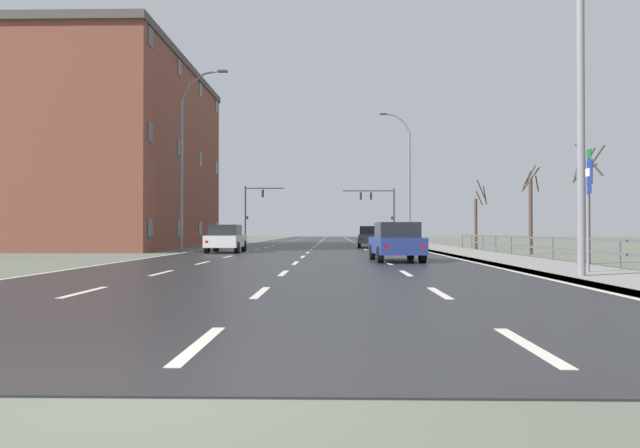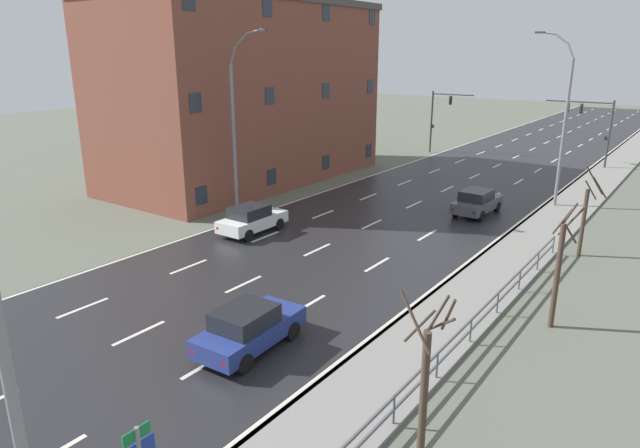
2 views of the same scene
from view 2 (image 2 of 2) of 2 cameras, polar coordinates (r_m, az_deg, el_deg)
name	(u,v)px [view 2 (image 2 of 2)]	position (r m, az deg, el deg)	size (l,w,h in m)	color
ground_plane	(462,183)	(44.45, 14.34, 4.09)	(160.00, 160.00, 0.12)	#5B6051
road_asphalt_strip	(512,159)	(55.58, 19.02, 6.31)	(14.00, 120.00, 0.03)	#232326
sidewalk_right	(611,169)	(53.81, 27.60, 5.01)	(3.00, 120.00, 0.12)	gray
guardrail	(417,381)	(16.59, 9.91, -15.53)	(0.07, 29.93, 1.00)	#515459
street_lamp_midground	(562,124)	(38.31, 23.54, 9.36)	(2.49, 0.24, 10.86)	slate
street_lamp_left_bank	(236,130)	(33.26, -8.60, 9.50)	(2.83, 0.24, 10.82)	slate
traffic_signal_right	(593,121)	(53.67, 26.16, 9.48)	(5.55, 0.36, 5.77)	#38383A
traffic_signal_left	(439,113)	(56.60, 12.04, 11.01)	(4.20, 0.36, 5.98)	#38383A
car_near_left	(252,219)	(30.91, -6.99, 0.51)	(1.84, 4.10, 1.57)	silver
car_distant	(477,202)	(35.55, 15.77, 2.20)	(1.96, 4.16, 1.57)	#474C51
car_far_right	(249,328)	(19.04, -7.29, -10.48)	(2.00, 4.18, 1.57)	navy
brick_building	(246,92)	(43.62, -7.58, 13.24)	(10.45, 22.20, 13.40)	brown
bare_tree_near	(425,383)	(13.98, 10.72, -15.68)	(1.25, 1.30, 4.47)	#423328
bare_tree_mid	(558,270)	(21.52, 23.21, -4.36)	(0.99, 1.11, 4.70)	#423328
bare_tree_far	(585,218)	(29.72, 25.46, 0.57)	(0.93, 1.15, 4.61)	#423328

